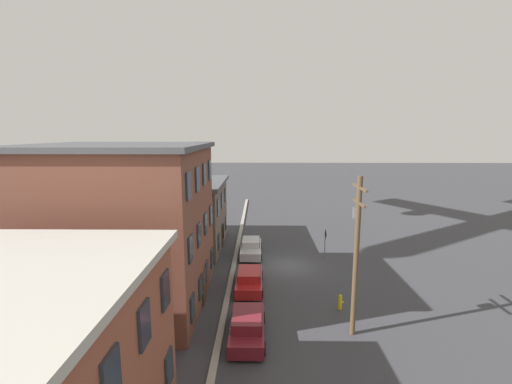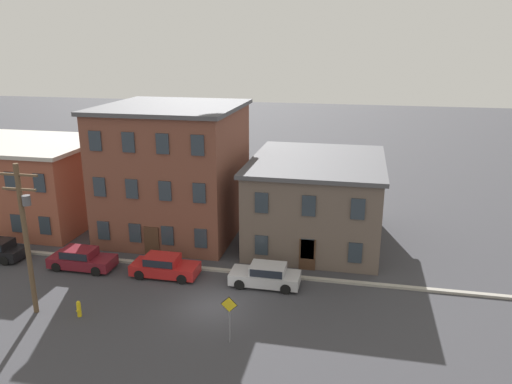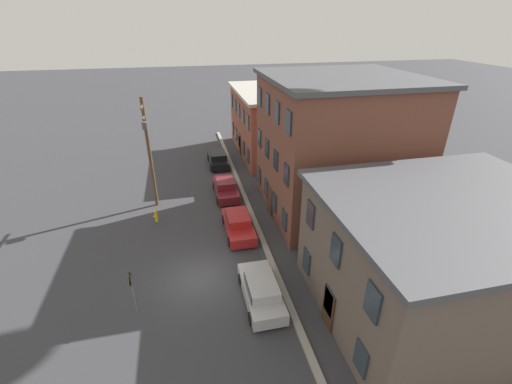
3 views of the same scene
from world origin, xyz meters
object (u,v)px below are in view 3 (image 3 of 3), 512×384
(car_black, at_px, (218,158))
(utility_pole, at_px, (149,148))
(car_maroon, at_px, (226,187))
(fire_hydrant, at_px, (156,216))
(caution_sign, at_px, (132,286))
(car_silver, at_px, (261,290))
(car_red, at_px, (238,223))

(car_black, relative_size, utility_pole, 0.50)
(car_maroon, height_order, fire_hydrant, car_maroon)
(car_black, xyz_separation_m, utility_pole, (7.38, -5.93, 4.16))
(utility_pole, bearing_deg, car_maroon, 95.20)
(caution_sign, relative_size, utility_pole, 0.30)
(car_black, distance_m, caution_sign, 20.08)
(caution_sign, distance_m, utility_pole, 12.01)
(car_black, relative_size, car_silver, 1.00)
(car_red, relative_size, car_silver, 1.00)
(caution_sign, height_order, utility_pole, utility_pole)
(car_maroon, distance_m, car_red, 5.94)
(car_maroon, height_order, caution_sign, caution_sign)
(car_black, bearing_deg, caution_sign, -19.15)
(car_silver, xyz_separation_m, caution_sign, (-0.65, -6.52, 0.99))
(car_maroon, xyz_separation_m, car_red, (5.93, 0.07, 0.00))
(caution_sign, bearing_deg, car_red, 133.60)
(car_silver, relative_size, caution_sign, 1.68)
(car_red, distance_m, fire_hydrant, 6.39)
(car_black, xyz_separation_m, fire_hydrant, (10.01, -5.86, -0.27))
(car_silver, relative_size, fire_hydrant, 4.58)
(car_black, relative_size, caution_sign, 1.68)
(caution_sign, bearing_deg, car_maroon, 152.12)
(car_maroon, xyz_separation_m, fire_hydrant, (3.16, -5.68, -0.27))
(car_red, relative_size, caution_sign, 1.68)
(car_silver, xyz_separation_m, fire_hydrant, (-9.59, -5.81, -0.27))
(fire_hydrant, bearing_deg, car_black, 149.64)
(car_maroon, distance_m, car_silver, 12.75)
(car_black, bearing_deg, car_maroon, -1.53)
(car_maroon, distance_m, fire_hydrant, 6.51)
(car_maroon, bearing_deg, caution_sign, -27.88)
(car_maroon, bearing_deg, fire_hydrant, -60.93)
(car_red, bearing_deg, car_silver, 0.48)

